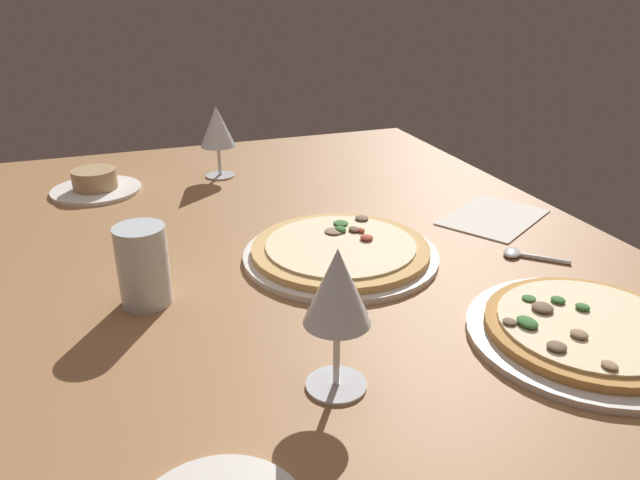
{
  "coord_description": "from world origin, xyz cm",
  "views": [
    {
      "loc": [
        -88.19,
        28.19,
        47.73
      ],
      "look_at": [
        -1.67,
        -2.98,
        7.0
      ],
      "focal_mm": 34.5,
      "sensor_mm": 36.0,
      "label": 1
    }
  ],
  "objects": [
    {
      "name": "pizza_side",
      "position": [
        -36.56,
        -26.88,
        5.19
      ],
      "size": [
        30.47,
        30.47,
        3.39
      ],
      "color": "silver",
      "rests_on": "dining_table"
    },
    {
      "name": "wine_glass_far",
      "position": [
        -34.81,
        6.99,
        16.25
      ],
      "size": [
        7.52,
        7.52,
        17.37
      ],
      "color": "silver",
      "rests_on": "dining_table"
    },
    {
      "name": "dining_table",
      "position": [
        0.0,
        0.0,
        2.0
      ],
      "size": [
        150.0,
        110.0,
        4.0
      ],
      "primitive_type": "cube",
      "color": "#996B42",
      "rests_on": "ground"
    },
    {
      "name": "water_glass",
      "position": [
        -7.6,
        25.38,
        9.0
      ],
      "size": [
        7.14,
        7.14,
        11.64
      ],
      "color": "silver",
      "rests_on": "dining_table"
    },
    {
      "name": "pizza_main",
      "position": [
        -3.3,
        -6.0,
        5.21
      ],
      "size": [
        32.04,
        32.04,
        3.35
      ],
      "color": "white",
      "rests_on": "dining_table"
    },
    {
      "name": "spoon",
      "position": [
        -12.96,
        -34.2,
        4.46
      ],
      "size": [
        8.97,
        9.38,
        1.0
      ],
      "color": "silver",
      "rests_on": "dining_table"
    },
    {
      "name": "ramekin_on_saucer",
      "position": [
        44.89,
        31.08,
        5.78
      ],
      "size": [
        18.63,
        18.63,
        4.94
      ],
      "color": "white",
      "rests_on": "dining_table"
    },
    {
      "name": "wine_glass_near",
      "position": [
        46.48,
        4.01,
        15.09
      ],
      "size": [
        7.88,
        7.88,
        16.17
      ],
      "color": "silver",
      "rests_on": "dining_table"
    },
    {
      "name": "paper_menu",
      "position": [
        3.2,
        -40.03,
        4.15
      ],
      "size": [
        22.97,
        24.88,
        0.3
      ],
      "primitive_type": "cube",
      "rotation": [
        0.0,
        0.0,
        0.55
      ],
      "color": "silver",
      "rests_on": "dining_table"
    }
  ]
}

